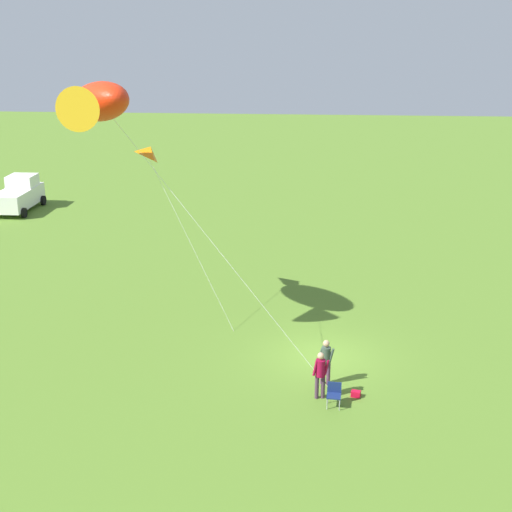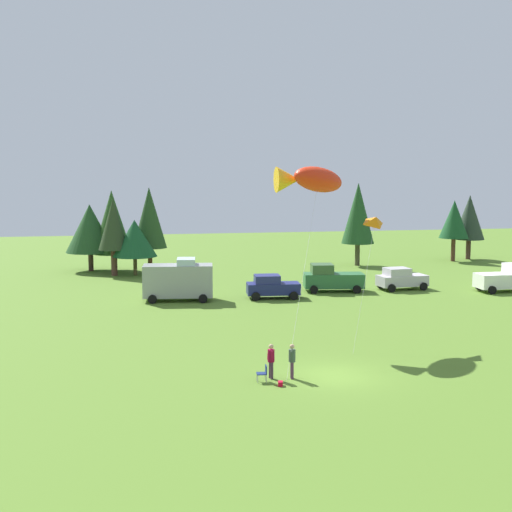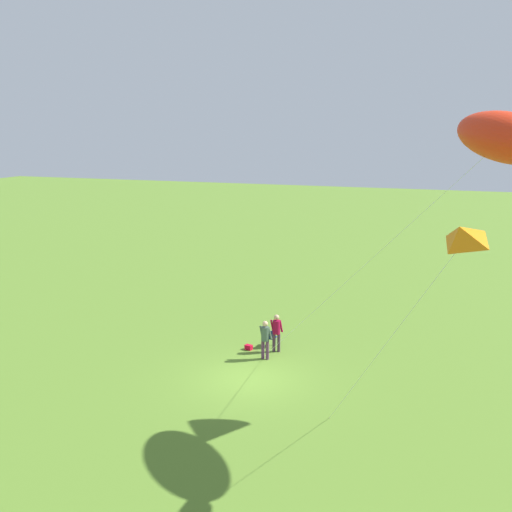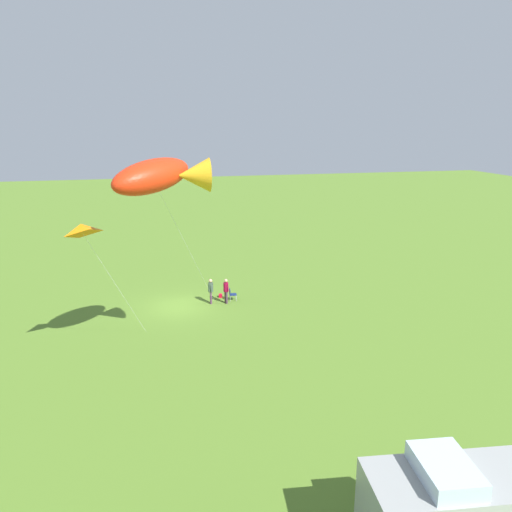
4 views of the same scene
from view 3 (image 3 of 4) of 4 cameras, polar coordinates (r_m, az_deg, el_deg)
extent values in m
plane|color=#537826|center=(24.64, -0.59, -11.63)|extent=(160.00, 160.00, 0.00)
cylinder|color=#502E4B|center=(26.50, 0.65, -8.88)|extent=(0.14, 0.14, 0.85)
cylinder|color=#502E4B|center=(26.41, 1.09, -8.95)|extent=(0.14, 0.14, 0.85)
cylinder|color=#394C3E|center=(26.20, 0.88, -7.42)|extent=(0.37, 0.37, 0.62)
sphere|color=tan|center=(26.05, 0.88, -6.46)|extent=(0.24, 0.24, 0.24)
cylinder|color=#394C3E|center=(26.32, 0.53, -7.25)|extent=(0.11, 0.22, 0.56)
cylinder|color=#394C3E|center=(26.16, 1.33, -7.38)|extent=(0.11, 0.24, 0.55)
cube|color=navy|center=(27.94, 1.37, -7.75)|extent=(0.51, 0.51, 0.04)
cube|color=navy|center=(27.69, 1.20, -7.51)|extent=(0.08, 0.48, 0.40)
cylinder|color=#A5A8AD|center=(28.27, 1.14, -7.96)|extent=(0.03, 0.03, 0.42)
cylinder|color=#A5A8AD|center=(28.13, 1.94, -8.08)|extent=(0.03, 0.03, 0.42)
cylinder|color=#A5A8AD|center=(27.91, 0.80, -8.24)|extent=(0.03, 0.03, 0.42)
cylinder|color=#A5A8AD|center=(27.76, 1.61, -8.36)|extent=(0.03, 0.03, 0.42)
cylinder|color=#472F41|center=(27.31, 1.72, -8.23)|extent=(0.14, 0.14, 0.85)
cylinder|color=#472F41|center=(27.29, 2.18, -8.25)|extent=(0.14, 0.14, 0.85)
cylinder|color=maroon|center=(27.05, 1.96, -6.78)|extent=(0.40, 0.40, 0.62)
sphere|color=tan|center=(26.91, 1.97, -5.85)|extent=(0.24, 0.24, 0.24)
cylinder|color=maroon|center=(27.12, 1.55, -6.66)|extent=(0.13, 0.21, 0.56)
cylinder|color=maroon|center=(27.08, 2.40, -6.69)|extent=(0.13, 0.20, 0.56)
cube|color=red|center=(27.62, -0.71, -8.68)|extent=(0.29, 0.36, 0.22)
ellipsoid|color=red|center=(19.70, 22.70, 10.39)|extent=(4.56, 4.02, 2.06)
cone|color=yellow|center=(21.59, 22.45, 10.49)|extent=(1.47, 1.58, 1.58)
cylinder|color=silver|center=(22.55, 10.03, -1.13)|extent=(4.04, 8.97, 9.65)
cylinder|color=#4C3823|center=(26.91, 0.81, -9.51)|extent=(0.04, 0.04, 0.01)
pyramid|color=orange|center=(16.56, 18.75, 1.82)|extent=(1.73, 1.61, 0.85)
cylinder|color=silver|center=(18.94, 12.31, -8.12)|extent=(2.59, 3.98, 6.94)
cylinder|color=#4C3823|center=(21.79, 6.98, -15.07)|extent=(0.04, 0.04, 0.01)
camera|label=1|loc=(47.33, 10.91, 14.98)|focal=50.00mm
camera|label=2|loc=(51.79, -33.72, 10.56)|focal=50.00mm
camera|label=4|loc=(30.83, 72.17, 7.80)|focal=35.00mm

